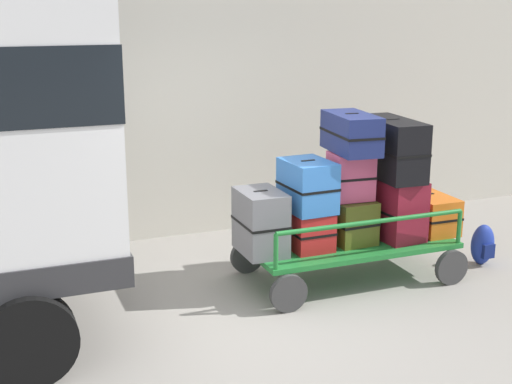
# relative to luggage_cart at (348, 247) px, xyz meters

# --- Properties ---
(ground_plane) EXTENTS (40.00, 40.00, 0.00)m
(ground_plane) POSITION_rel_luggage_cart_xyz_m (-1.09, -0.55, -0.33)
(ground_plane) COLOR gray
(building_wall) EXTENTS (12.00, 0.38, 5.00)m
(building_wall) POSITION_rel_luggage_cart_xyz_m (-1.09, 2.12, 2.16)
(building_wall) COLOR beige
(building_wall) RESTS_ON ground
(luggage_cart) EXTENTS (2.12, 1.11, 0.40)m
(luggage_cart) POSITION_rel_luggage_cart_xyz_m (0.00, 0.00, 0.00)
(luggage_cart) COLOR #1E722D
(luggage_cart) RESTS_ON ground
(cart_railing) EXTENTS (2.02, 0.97, 0.35)m
(cart_railing) POSITION_rel_luggage_cart_xyz_m (-0.00, 0.00, 0.36)
(cart_railing) COLOR #1E722D
(cart_railing) RESTS_ON luggage_cart
(suitcase_left_bottom) EXTENTS (0.39, 0.57, 0.61)m
(suitcase_left_bottom) POSITION_rel_luggage_cart_xyz_m (-0.95, 0.00, 0.37)
(suitcase_left_bottom) COLOR slate
(suitcase_left_bottom) RESTS_ON luggage_cart
(suitcase_midleft_bottom) EXTENTS (0.39, 0.53, 0.38)m
(suitcase_midleft_bottom) POSITION_rel_luggage_cart_xyz_m (-0.47, -0.03, 0.26)
(suitcase_midleft_bottom) COLOR #B21E1E
(suitcase_midleft_bottom) RESTS_ON luggage_cart
(suitcase_midleft_middle) EXTENTS (0.44, 0.58, 0.49)m
(suitcase_midleft_middle) POSITION_rel_luggage_cart_xyz_m (-0.47, -0.02, 0.69)
(suitcase_midleft_middle) COLOR #3372C6
(suitcase_midleft_middle) RESTS_ON suitcase_midleft_bottom
(suitcase_center_bottom) EXTENTS (0.42, 0.54, 0.44)m
(suitcase_center_bottom) POSITION_rel_luggage_cart_xyz_m (0.00, -0.01, 0.29)
(suitcase_center_bottom) COLOR #4C5119
(suitcase_center_bottom) RESTS_ON luggage_cart
(suitcase_center_middle) EXTENTS (0.42, 0.38, 0.47)m
(suitcase_center_middle) POSITION_rel_luggage_cart_xyz_m (0.00, -0.01, 0.74)
(suitcase_center_middle) COLOR #CC4C72
(suitcase_center_middle) RESTS_ON suitcase_center_bottom
(suitcase_center_top) EXTENTS (0.44, 0.78, 0.38)m
(suitcase_center_top) POSITION_rel_luggage_cart_xyz_m (0.00, 0.01, 1.16)
(suitcase_center_top) COLOR navy
(suitcase_center_top) RESTS_ON suitcase_center_middle
(suitcase_midright_bottom) EXTENTS (0.48, 0.87, 0.61)m
(suitcase_midright_bottom) POSITION_rel_luggage_cart_xyz_m (0.47, 0.04, 0.37)
(suitcase_midright_bottom) COLOR maroon
(suitcase_midright_bottom) RESTS_ON luggage_cart
(suitcase_midright_middle) EXTENTS (0.43, 0.91, 0.59)m
(suitcase_midright_middle) POSITION_rel_luggage_cart_xyz_m (0.47, 0.02, 0.97)
(suitcase_midright_middle) COLOR black
(suitcase_midright_middle) RESTS_ON suitcase_midright_bottom
(suitcase_right_bottom) EXTENTS (0.40, 0.75, 0.38)m
(suitcase_right_bottom) POSITION_rel_luggage_cart_xyz_m (0.95, 0.03, 0.26)
(suitcase_right_bottom) COLOR orange
(suitcase_right_bottom) RESTS_ON luggage_cart
(backpack) EXTENTS (0.27, 0.22, 0.44)m
(backpack) POSITION_rel_luggage_cart_xyz_m (1.54, -0.18, -0.12)
(backpack) COLOR navy
(backpack) RESTS_ON ground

